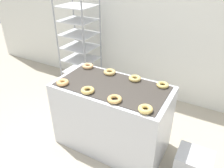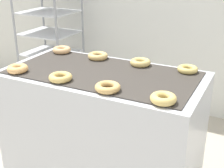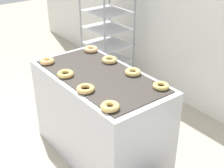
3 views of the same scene
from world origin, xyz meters
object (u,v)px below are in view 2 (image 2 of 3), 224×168
(baking_rack_cart, at_px, (50,33))
(donut_far_right, at_px, (188,69))
(donut_far_midright, at_px, (140,62))
(donut_far_midleft, at_px, (98,56))
(fryer_machine, at_px, (103,130))
(donut_far_left, at_px, (62,50))
(donut_near_midright, at_px, (108,87))
(donut_near_right, at_px, (163,98))
(donut_near_midleft, at_px, (60,77))
(donut_near_left, at_px, (18,69))

(baking_rack_cart, xyz_separation_m, donut_far_right, (1.73, -0.73, 0.08))
(baking_rack_cart, xyz_separation_m, donut_far_midright, (1.39, -0.74, 0.08))
(donut_far_midright, relative_size, donut_far_right, 1.07)
(baking_rack_cart, distance_m, donut_far_midleft, 1.27)
(fryer_machine, xyz_separation_m, donut_far_left, (-0.53, 0.27, 0.48))
(donut_near_midright, xyz_separation_m, donut_far_midright, (0.00, 0.52, 0.00))
(donut_near_right, bearing_deg, donut_near_midright, 178.64)
(donut_far_left, relative_size, donut_far_midleft, 0.97)
(donut_near_midleft, distance_m, donut_near_midright, 0.35)
(donut_near_left, relative_size, donut_far_right, 1.02)
(baking_rack_cart, bearing_deg, donut_far_midright, -28.11)
(donut_near_midleft, bearing_deg, donut_near_left, -179.87)
(fryer_machine, xyz_separation_m, donut_near_right, (0.53, -0.28, 0.48))
(donut_near_left, distance_m, donut_far_right, 1.18)
(donut_far_right, bearing_deg, donut_far_left, -179.81)
(fryer_machine, bearing_deg, donut_far_left, 153.22)
(donut_far_midleft, bearing_deg, donut_near_midleft, -89.19)
(donut_near_midleft, relative_size, donut_near_right, 1.03)
(fryer_machine, xyz_separation_m, donut_near_midright, (0.18, -0.27, 0.48))
(donut_far_midleft, xyz_separation_m, donut_far_right, (0.70, 0.02, -0.00))
(donut_near_left, height_order, donut_near_midright, donut_near_left)
(fryer_machine, relative_size, donut_far_right, 9.90)
(donut_near_midleft, height_order, donut_far_right, donut_near_midleft)
(donut_far_midleft, distance_m, donut_far_right, 0.70)
(donut_near_midright, relative_size, donut_far_midleft, 0.99)
(donut_near_right, bearing_deg, donut_far_midleft, 143.08)
(donut_near_midleft, bearing_deg, donut_far_midleft, 90.81)
(fryer_machine, height_order, donut_near_midright, donut_near_midright)
(donut_far_right, bearing_deg, donut_near_midright, -122.93)
(donut_near_midright, height_order, donut_far_right, donut_near_midright)
(baking_rack_cart, distance_m, donut_near_left, 1.43)
(donut_far_midleft, bearing_deg, donut_near_left, -124.59)
(donut_near_right, xyz_separation_m, donut_far_right, (-0.00, 0.55, -0.00))
(donut_near_midright, xyz_separation_m, donut_far_midleft, (-0.36, 0.52, 0.00))
(donut_near_right, distance_m, donut_far_midright, 0.63)
(donut_far_left, bearing_deg, baking_rack_cart, 132.96)
(fryer_machine, xyz_separation_m, donut_far_right, (0.53, 0.27, 0.48))
(baking_rack_cart, height_order, donut_near_left, baking_rack_cart)
(donut_far_left, bearing_deg, donut_near_right, -27.16)
(baking_rack_cart, height_order, donut_far_right, baking_rack_cart)
(donut_near_midright, height_order, donut_far_midleft, donut_far_midleft)
(fryer_machine, xyz_separation_m, donut_far_midright, (0.18, 0.25, 0.48))
(donut_near_midright, bearing_deg, donut_near_left, 179.27)
(donut_near_midright, relative_size, donut_far_left, 1.02)
(fryer_machine, height_order, donut_far_midright, donut_far_midright)
(baking_rack_cart, xyz_separation_m, donut_near_right, (1.74, -1.27, 0.08))
(donut_near_left, height_order, donut_near_midleft, donut_near_left)
(donut_far_right, bearing_deg, donut_far_midleft, -178.72)
(donut_near_right, height_order, donut_far_left, same)
(donut_near_left, relative_size, donut_far_midleft, 0.92)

